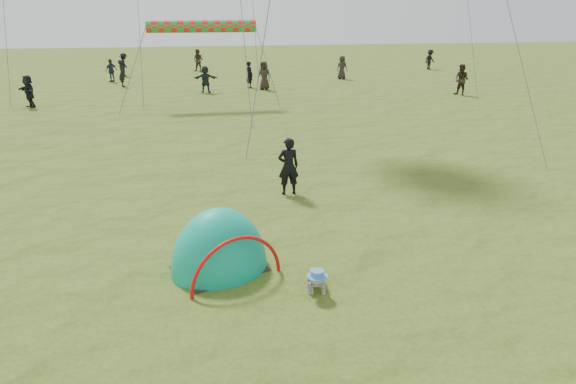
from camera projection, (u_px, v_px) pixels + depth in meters
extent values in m
plane|color=#2F541A|center=(376.00, 309.00, 8.59)|extent=(140.00, 140.00, 0.00)
ellipsoid|color=#12A06A|center=(220.00, 269.00, 9.92)|extent=(2.37, 2.19, 2.48)
imported|color=black|center=(288.00, 166.00, 13.74)|extent=(0.58, 0.39, 1.56)
imported|color=black|center=(122.00, 73.00, 33.67)|extent=(0.56, 0.71, 1.72)
imported|color=#3D2D24|center=(198.00, 60.00, 42.27)|extent=(1.08, 0.98, 1.79)
imported|color=black|center=(264.00, 76.00, 32.31)|extent=(1.03, 0.95, 1.77)
imported|color=#1F2A31|center=(205.00, 79.00, 31.21)|extent=(1.53, 0.63, 1.61)
imported|color=black|center=(124.00, 65.00, 39.16)|extent=(0.74, 1.17, 1.72)
imported|color=black|center=(29.00, 91.00, 26.39)|extent=(1.28, 1.52, 1.64)
imported|color=black|center=(249.00, 75.00, 33.20)|extent=(0.64, 0.73, 1.67)
imported|color=#31241D|center=(462.00, 80.00, 30.16)|extent=(1.02, 1.10, 1.80)
imported|color=#27323F|center=(111.00, 71.00, 35.90)|extent=(0.95, 0.92, 1.59)
imported|color=black|center=(430.00, 60.00, 43.73)|extent=(1.22, 1.00, 1.65)
imported|color=black|center=(342.00, 67.00, 37.49)|extent=(0.96, 0.93, 1.67)
cylinder|color=red|center=(202.00, 26.00, 26.07)|extent=(5.51, 0.64, 0.64)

